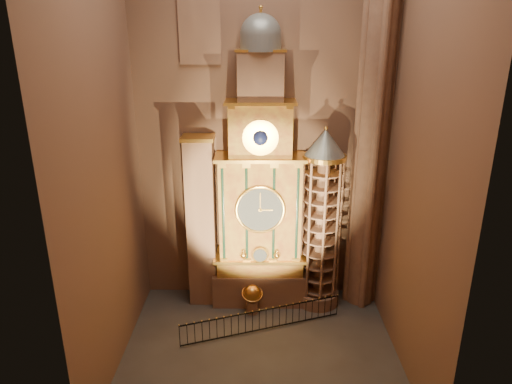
{
  "coord_description": "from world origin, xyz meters",
  "views": [
    {
      "loc": [
        -0.14,
        -19.37,
        15.51
      ],
      "look_at": [
        -0.23,
        3.0,
        7.68
      ],
      "focal_mm": 32.0,
      "sensor_mm": 36.0,
      "label": 1
    }
  ],
  "objects_px": {
    "astronomical_clock": "(260,197)",
    "iron_railing": "(263,320)",
    "celestial_globe": "(252,296)",
    "portrait_tower": "(202,222)",
    "stair_turret": "(321,222)"
  },
  "relations": [
    {
      "from": "stair_turret",
      "to": "celestial_globe",
      "type": "relative_size",
      "value": 6.06
    },
    {
      "from": "portrait_tower",
      "to": "stair_turret",
      "type": "bearing_deg",
      "value": -2.33
    },
    {
      "from": "celestial_globe",
      "to": "iron_railing",
      "type": "distance_m",
      "value": 1.89
    },
    {
      "from": "astronomical_clock",
      "to": "celestial_globe",
      "type": "height_order",
      "value": "astronomical_clock"
    },
    {
      "from": "astronomical_clock",
      "to": "stair_turret",
      "type": "height_order",
      "value": "astronomical_clock"
    },
    {
      "from": "astronomical_clock",
      "to": "iron_railing",
      "type": "distance_m",
      "value": 6.78
    },
    {
      "from": "iron_railing",
      "to": "stair_turret",
      "type": "bearing_deg",
      "value": 40.99
    },
    {
      "from": "astronomical_clock",
      "to": "iron_railing",
      "type": "xyz_separation_m",
      "value": [
        0.14,
        -3.18,
        -5.98
      ]
    },
    {
      "from": "astronomical_clock",
      "to": "celestial_globe",
      "type": "bearing_deg",
      "value": -107.44
    },
    {
      "from": "portrait_tower",
      "to": "celestial_globe",
      "type": "bearing_deg",
      "value": -26.05
    },
    {
      "from": "astronomical_clock",
      "to": "stair_turret",
      "type": "distance_m",
      "value": 3.78
    },
    {
      "from": "portrait_tower",
      "to": "iron_railing",
      "type": "bearing_deg",
      "value": -42.1
    },
    {
      "from": "portrait_tower",
      "to": "celestial_globe",
      "type": "xyz_separation_m",
      "value": [
        2.95,
        -1.44,
        -4.08
      ]
    },
    {
      "from": "iron_railing",
      "to": "astronomical_clock",
      "type": "bearing_deg",
      "value": 92.54
    },
    {
      "from": "portrait_tower",
      "to": "iron_railing",
      "type": "height_order",
      "value": "portrait_tower"
    }
  ]
}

